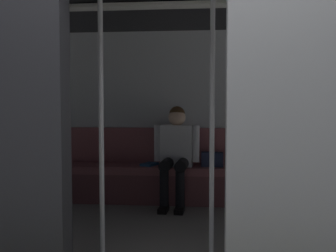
# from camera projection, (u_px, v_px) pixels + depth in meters

# --- Properties ---
(train_car) EXTENTS (6.40, 2.96, 2.25)m
(train_car) POSITION_uv_depth(u_px,v_px,m) (161.00, 70.00, 3.38)
(train_car) COLOR silver
(train_car) RESTS_ON ground_plane
(bench_seat) EXTENTS (3.19, 0.44, 0.45)m
(bench_seat) POSITION_uv_depth(u_px,v_px,m) (176.00, 175.00, 4.58)
(bench_seat) COLOR #935156
(bench_seat) RESTS_ON ground_plane
(person_seated) EXTENTS (0.55, 0.69, 1.18)m
(person_seated) POSITION_uv_depth(u_px,v_px,m) (176.00, 149.00, 4.51)
(person_seated) COLOR silver
(person_seated) RESTS_ON ground_plane
(handbag) EXTENTS (0.26, 0.15, 0.17)m
(handbag) POSITION_uv_depth(u_px,v_px,m) (212.00, 159.00, 4.57)
(handbag) COLOR #262D4C
(handbag) RESTS_ON bench_seat
(book) EXTENTS (0.22, 0.26, 0.03)m
(book) POSITION_uv_depth(u_px,v_px,m) (149.00, 164.00, 4.64)
(book) COLOR #26598C
(book) RESTS_ON bench_seat
(grab_pole_door) EXTENTS (0.04, 0.04, 2.11)m
(grab_pole_door) POSITION_uv_depth(u_px,v_px,m) (101.00, 125.00, 2.67)
(grab_pole_door) COLOR silver
(grab_pole_door) RESTS_ON ground_plane
(grab_pole_far) EXTENTS (0.04, 0.04, 2.11)m
(grab_pole_far) POSITION_uv_depth(u_px,v_px,m) (212.00, 124.00, 2.71)
(grab_pole_far) COLOR silver
(grab_pole_far) RESTS_ON ground_plane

